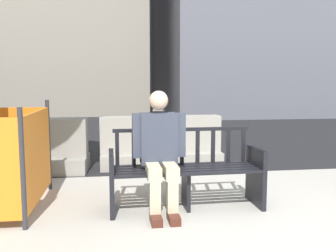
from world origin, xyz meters
TOP-DOWN VIEW (x-y plane):
  - ground_plane at (0.00, 0.00)m, footprint 200.00×200.00m
  - street_asphalt at (0.00, 8.70)m, footprint 120.00×12.00m
  - street_bench at (-0.65, 1.19)m, footprint 1.70×0.57m
  - seated_person at (-0.94, 1.12)m, footprint 0.58×0.73m
  - jersey_barrier_centre at (-0.68, 3.29)m, footprint 2.02×0.73m
  - jersey_barrier_left at (-2.87, 3.11)m, footprint 2.03×0.77m

SIDE VIEW (x-z plane):
  - ground_plane at x=0.00m, z-range 0.00..0.00m
  - street_asphalt at x=0.00m, z-range 0.00..0.01m
  - jersey_barrier_centre at x=-0.68m, z-range -0.08..0.76m
  - jersey_barrier_left at x=-2.87m, z-range -0.08..0.76m
  - street_bench at x=-0.65m, z-range -0.04..0.84m
  - seated_person at x=-0.94m, z-range 0.03..1.35m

